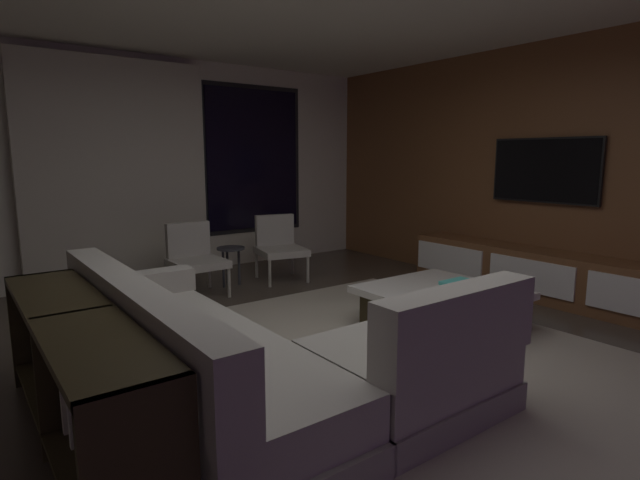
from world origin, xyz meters
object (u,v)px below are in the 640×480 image
object	(u,v)px
book_stack_on_coffee_table	(459,287)
accent_chair_by_curtain	(194,255)
coffee_table	(441,308)
media_console	(546,277)
accent_chair_near_window	(279,244)
side_stool	(230,254)
mounted_tv	(545,170)
console_table_behind_couch	(78,374)
sectional_couch	(250,362)

from	to	relation	value
book_stack_on_coffee_table	accent_chair_by_curtain	world-z (taller)	accent_chair_by_curtain
coffee_table	media_console	bearing A→B (deg)	-2.48
accent_chair_near_window	accent_chair_by_curtain	size ratio (longest dim) A/B	1.00
accent_chair_near_window	coffee_table	bearing A→B (deg)	-86.46
coffee_table	accent_chair_by_curtain	size ratio (longest dim) A/B	1.49
side_stool	mounted_tv	xyz separation A→B (m)	(2.55, -2.31, 0.98)
coffee_table	console_table_behind_couch	bearing A→B (deg)	-177.79
side_stool	sectional_couch	bearing A→B (deg)	-114.53
sectional_couch	mounted_tv	bearing A→B (deg)	5.63
sectional_couch	accent_chair_near_window	world-z (taller)	sectional_couch
accent_chair_by_curtain	mounted_tv	xyz separation A→B (m)	(3.03, -2.22, 0.92)
accent_chair_by_curtain	console_table_behind_couch	size ratio (longest dim) A/B	0.37
book_stack_on_coffee_table	side_stool	distance (m)	2.74
sectional_couch	mounted_tv	world-z (taller)	mounted_tv
side_stool	mounted_tv	bearing A→B (deg)	-42.17
book_stack_on_coffee_table	accent_chair_near_window	xyz separation A→B (m)	(-0.15, 2.59, 0.02)
accent_chair_by_curtain	media_console	distance (m)	3.74
accent_chair_by_curtain	console_table_behind_couch	world-z (taller)	accent_chair_by_curtain
side_stool	coffee_table	bearing A→B (deg)	-72.07
media_console	mounted_tv	xyz separation A→B (m)	(0.18, 0.20, 1.10)
sectional_couch	coffee_table	bearing A→B (deg)	6.87
side_stool	mounted_tv	size ratio (longest dim) A/B	0.39
accent_chair_by_curtain	mounted_tv	world-z (taller)	mounted_tv
accent_chair_near_window	mounted_tv	distance (m)	3.11
side_stool	console_table_behind_couch	world-z (taller)	console_table_behind_couch
console_table_behind_couch	media_console	bearing A→B (deg)	0.56
media_console	accent_chair_near_window	bearing A→B (deg)	124.96
accent_chair_by_curtain	mounted_tv	bearing A→B (deg)	-36.30
mounted_tv	coffee_table	bearing A→B (deg)	-175.80
coffee_table	accent_chair_near_window	bearing A→B (deg)	93.54
sectional_couch	media_console	size ratio (longest dim) A/B	0.81
media_console	mounted_tv	bearing A→B (deg)	47.54
media_console	accent_chair_by_curtain	bearing A→B (deg)	139.61
sectional_couch	side_stool	xyz separation A→B (m)	(1.22, 2.68, 0.08)
console_table_behind_couch	accent_chair_by_curtain	bearing A→B (deg)	56.04
side_stool	console_table_behind_couch	bearing A→B (deg)	-129.94
side_stool	accent_chair_by_curtain	bearing A→B (deg)	-169.74
coffee_table	mounted_tv	xyz separation A→B (m)	(1.76, 0.13, 1.16)
coffee_table	accent_chair_by_curtain	world-z (taller)	accent_chair_by_curtain
mounted_tv	side_stool	bearing A→B (deg)	137.83
book_stack_on_coffee_table	console_table_behind_couch	distance (m)	2.93
book_stack_on_coffee_table	accent_chair_near_window	size ratio (longest dim) A/B	0.37
accent_chair_by_curtain	sectional_couch	bearing A→B (deg)	-106.06
sectional_couch	book_stack_on_coffee_table	distance (m)	2.02
coffee_table	media_console	size ratio (longest dim) A/B	0.37
media_console	console_table_behind_couch	distance (m)	4.51
accent_chair_near_window	console_table_behind_couch	bearing A→B (deg)	-137.82
book_stack_on_coffee_table	mounted_tv	xyz separation A→B (m)	(1.76, 0.31, 0.93)
accent_chair_by_curtain	mounted_tv	size ratio (longest dim) A/B	0.66
sectional_couch	media_console	xyz separation A→B (m)	(3.60, 0.17, -0.04)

